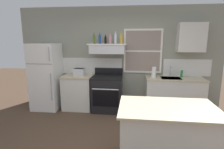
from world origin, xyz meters
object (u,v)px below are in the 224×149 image
(bottle_blue_liqueur, at_px, (100,39))
(bottle_champagne_gold_foil, at_px, (121,39))
(dish_soap_bottle, at_px, (182,74))
(refrigerator, at_px, (46,76))
(bottle_rose_pink, at_px, (110,39))
(stove_range, at_px, (107,93))
(toaster, at_px, (79,72))
(bottle_olive_oil_square, at_px, (94,39))
(kitchen_island, at_px, (166,136))
(paper_towel_roll, at_px, (154,72))
(bottle_clear_tall, at_px, (116,39))
(bottle_balsamic_dark, at_px, (105,40))

(bottle_blue_liqueur, relative_size, bottle_champagne_gold_foil, 0.93)
(dish_soap_bottle, bearing_deg, refrigerator, -177.40)
(bottle_rose_pink, height_order, bottle_champagne_gold_foil, bottle_champagne_gold_foil)
(stove_range, bearing_deg, toaster, 174.84)
(bottle_olive_oil_square, height_order, bottle_champagne_gold_foil, bottle_champagne_gold_foil)
(toaster, bearing_deg, stove_range, -5.16)
(dish_soap_bottle, relative_size, kitchen_island, 0.13)
(refrigerator, height_order, kitchen_island, refrigerator)
(refrigerator, xyz_separation_m, toaster, (0.88, 0.09, 0.13))
(bottle_blue_liqueur, relative_size, bottle_rose_pink, 1.01)
(paper_towel_roll, bearing_deg, refrigerator, -178.78)
(bottle_clear_tall, xyz_separation_m, bottle_champagne_gold_foil, (0.15, -0.02, -0.00))
(bottle_olive_oil_square, height_order, kitchen_island, bottle_olive_oil_square)
(paper_towel_roll, bearing_deg, bottle_olive_oil_square, 178.01)
(bottle_olive_oil_square, bearing_deg, refrigerator, -175.01)
(toaster, relative_size, bottle_blue_liqueur, 1.09)
(bottle_olive_oil_square, distance_m, bottle_balsamic_dark, 0.29)
(bottle_blue_liqueur, xyz_separation_m, bottle_rose_pink, (0.27, 0.02, -0.00))
(toaster, height_order, bottle_clear_tall, bottle_clear_tall)
(kitchen_island, bearing_deg, paper_towel_roll, 89.66)
(refrigerator, bearing_deg, bottle_champagne_gold_foil, 2.88)
(refrigerator, relative_size, dish_soap_bottle, 9.74)
(bottle_champagne_gold_foil, relative_size, paper_towel_roll, 1.09)
(kitchen_island, bearing_deg, bottle_clear_tall, 114.84)
(toaster, bearing_deg, bottle_balsamic_dark, 4.51)
(refrigerator, height_order, bottle_balsamic_dark, bottle_balsamic_dark)
(bottle_rose_pink, distance_m, dish_soap_bottle, 2.01)
(stove_range, height_order, paper_towel_roll, paper_towel_roll)
(bottle_blue_liqueur, xyz_separation_m, kitchen_island, (1.37, -2.08, -1.40))
(stove_range, distance_m, bottle_champagne_gold_foil, 1.45)
(bottle_rose_pink, height_order, dish_soap_bottle, bottle_rose_pink)
(toaster, xyz_separation_m, paper_towel_roll, (1.94, -0.03, 0.04))
(bottle_clear_tall, bearing_deg, refrigerator, -176.17)
(refrigerator, bearing_deg, toaster, 5.96)
(stove_range, xyz_separation_m, bottle_balsamic_dark, (-0.06, 0.12, 1.37))
(stove_range, bearing_deg, bottle_olive_oil_square, 165.50)
(bottle_rose_pink, relative_size, bottle_clear_tall, 0.90)
(bottle_balsamic_dark, relative_size, kitchen_island, 0.16)
(bottle_blue_liqueur, xyz_separation_m, bottle_champagne_gold_foil, (0.55, -0.02, 0.01))
(bottle_champagne_gold_foil, height_order, paper_towel_roll, bottle_champagne_gold_foil)
(toaster, distance_m, bottle_balsamic_dark, 1.09)
(toaster, relative_size, bottle_rose_pink, 1.10)
(stove_range, xyz_separation_m, paper_towel_roll, (1.18, 0.04, 0.58))
(bottle_clear_tall, distance_m, bottle_champagne_gold_foil, 0.15)
(refrigerator, distance_m, bottle_champagne_gold_foil, 2.23)
(stove_range, relative_size, kitchen_island, 0.78)
(dish_soap_bottle, bearing_deg, kitchen_island, -108.62)
(bottle_rose_pink, relative_size, dish_soap_bottle, 1.50)
(bottle_olive_oil_square, xyz_separation_m, bottle_rose_pink, (0.42, 0.03, 0.00))
(bottle_champagne_gold_foil, bearing_deg, refrigerator, -177.12)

